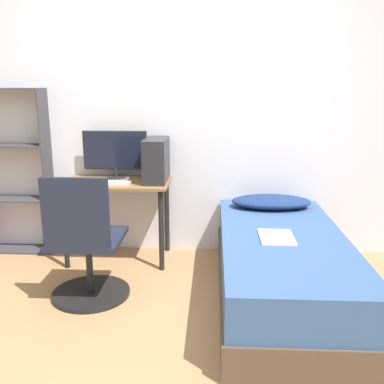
# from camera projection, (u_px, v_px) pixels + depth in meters

# --- Properties ---
(ground_plane) EXTENTS (14.00, 14.00, 0.00)m
(ground_plane) POSITION_uv_depth(u_px,v_px,m) (154.00, 332.00, 2.78)
(ground_plane) COLOR #9E754C
(wall_back) EXTENTS (8.00, 0.05, 2.50)m
(wall_back) POSITION_uv_depth(u_px,v_px,m) (174.00, 120.00, 3.92)
(wall_back) COLOR silver
(wall_back) RESTS_ON ground_plane
(desk) EXTENTS (0.94, 0.55, 0.73)m
(desk) POSITION_uv_depth(u_px,v_px,m) (117.00, 196.00, 3.81)
(desk) COLOR brown
(desk) RESTS_ON ground_plane
(office_chair) EXTENTS (0.59, 0.59, 0.97)m
(office_chair) POSITION_uv_depth(u_px,v_px,m) (86.00, 253.00, 3.12)
(office_chair) COLOR black
(office_chair) RESTS_ON ground_plane
(bed) EXTENTS (0.91, 1.96, 0.51)m
(bed) POSITION_uv_depth(u_px,v_px,m) (282.00, 268.00, 3.15)
(bed) COLOR #4C3D2D
(bed) RESTS_ON ground_plane
(pillow) EXTENTS (0.70, 0.36, 0.11)m
(pillow) POSITION_uv_depth(u_px,v_px,m) (271.00, 202.00, 3.77)
(pillow) COLOR navy
(pillow) RESTS_ON bed
(magazine) EXTENTS (0.24, 0.32, 0.01)m
(magazine) POSITION_uv_depth(u_px,v_px,m) (276.00, 237.00, 3.03)
(magazine) COLOR silver
(magazine) RESTS_ON bed
(monitor) EXTENTS (0.59, 0.20, 0.43)m
(monitor) POSITION_uv_depth(u_px,v_px,m) (115.00, 153.00, 3.88)
(monitor) COLOR black
(monitor) RESTS_ON desk
(keyboard) EXTENTS (0.42, 0.11, 0.02)m
(keyboard) POSITION_uv_depth(u_px,v_px,m) (107.00, 183.00, 3.68)
(keyboard) COLOR silver
(keyboard) RESTS_ON desk
(pc_tower) EXTENTS (0.19, 0.43, 0.38)m
(pc_tower) POSITION_uv_depth(u_px,v_px,m) (156.00, 160.00, 3.75)
(pc_tower) COLOR #232328
(pc_tower) RESTS_ON desk
(phone) EXTENTS (0.07, 0.14, 0.01)m
(phone) POSITION_uv_depth(u_px,v_px,m) (74.00, 180.00, 3.80)
(phone) COLOR #B7B7BC
(phone) RESTS_ON desk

